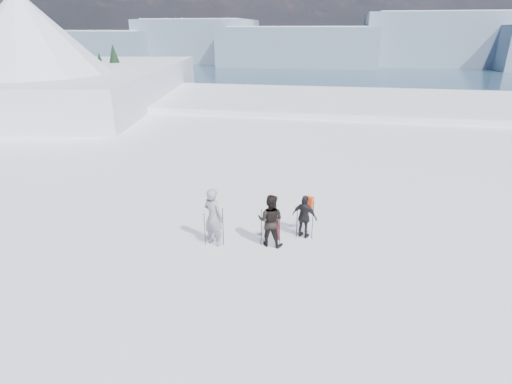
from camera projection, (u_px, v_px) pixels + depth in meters
lake_basin at (326, 168)px, 40.31m from camera, size 820.00×820.00×71.62m
far_mountain_range at (365, 43)px, 421.55m from camera, size 770.00×110.00×53.00m
near_ridge at (78, 129)px, 43.11m from camera, size 31.37×35.68×25.62m
skier_grey at (213, 217)px, 12.70m from camera, size 0.84×0.72×1.94m
skier_dark at (270, 220)px, 12.69m from camera, size 0.92×0.76×1.75m
skier_pack at (305, 217)px, 13.21m from camera, size 0.95×0.65×1.50m
backpack at (309, 187)px, 13.04m from camera, size 0.36×0.28×0.45m
ski_poles at (264, 226)px, 12.88m from camera, size 3.40×1.10×1.36m
skis_loose at (276, 228)px, 14.06m from camera, size 0.58×1.69×0.03m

